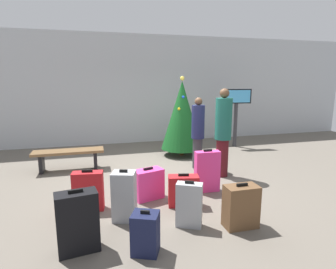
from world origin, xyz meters
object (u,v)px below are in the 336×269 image
at_px(traveller_0, 223,131).
at_px(traveller_1, 198,131).
at_px(suitcase_0, 189,205).
at_px(suitcase_5, 124,196).
at_px(suitcase_6, 145,233).
at_px(waiting_bench, 69,155).
at_px(flight_info_kiosk, 236,106).
at_px(holiday_tree, 182,115).
at_px(suitcase_7, 148,184).
at_px(suitcase_4, 183,191).
at_px(suitcase_3, 207,171).
at_px(suitcase_2, 78,222).
at_px(suitcase_8, 241,206).
at_px(suitcase_1, 88,191).

distance_m(traveller_0, traveller_1, 0.76).
xyz_separation_m(suitcase_0, suitcase_5, (-0.88, 0.44, 0.05)).
height_order(traveller_1, suitcase_0, traveller_1).
xyz_separation_m(suitcase_0, suitcase_6, (-0.73, -0.46, -0.07)).
bearing_deg(waiting_bench, flight_info_kiosk, 12.81).
relative_size(traveller_0, suitcase_0, 2.77).
bearing_deg(holiday_tree, suitcase_6, -113.49).
bearing_deg(suitcase_7, suitcase_6, -102.59).
height_order(traveller_0, suitcase_4, traveller_0).
height_order(holiday_tree, suitcase_4, holiday_tree).
height_order(flight_info_kiosk, suitcase_7, flight_info_kiosk).
height_order(traveller_1, suitcase_5, traveller_1).
distance_m(waiting_bench, suitcase_0, 3.67).
distance_m(suitcase_0, suitcase_3, 1.37).
xyz_separation_m(holiday_tree, suitcase_2, (-2.63, -3.96, -0.75)).
xyz_separation_m(holiday_tree, suitcase_8, (-0.39, -3.96, -0.82)).
relative_size(holiday_tree, suitcase_3, 2.66).
bearing_deg(suitcase_3, suitcase_1, -174.26).
xyz_separation_m(waiting_bench, suitcase_8, (2.58, -3.38, -0.05)).
bearing_deg(suitcase_3, waiting_bench, 142.40).
distance_m(traveller_1, suitcase_8, 2.83).
relative_size(flight_info_kiosk, suitcase_0, 2.62).
xyz_separation_m(flight_info_kiosk, suitcase_2, (-4.57, -4.49, -0.89)).
xyz_separation_m(suitcase_7, suitcase_8, (1.09, -1.31, 0.04)).
distance_m(flight_info_kiosk, suitcase_1, 5.67).
height_order(holiday_tree, suitcase_8, holiday_tree).
relative_size(suitcase_1, suitcase_6, 1.23).
xyz_separation_m(traveller_1, suitcase_8, (-0.39, -2.74, -0.59)).
bearing_deg(traveller_0, holiday_tree, 99.49).
relative_size(suitcase_4, suitcase_7, 0.98).
distance_m(suitcase_5, suitcase_8, 1.72).
height_order(suitcase_3, suitcase_5, suitcase_3).
height_order(holiday_tree, suitcase_2, holiday_tree).
relative_size(flight_info_kiosk, suitcase_2, 2.24).
bearing_deg(suitcase_5, suitcase_8, -22.07).
height_order(suitcase_3, suitcase_6, suitcase_3).
relative_size(suitcase_0, suitcase_7, 1.20).
distance_m(suitcase_0, suitcase_2, 1.54).
distance_m(suitcase_3, suitcase_5, 1.79).
bearing_deg(suitcase_0, suitcase_3, 56.16).
xyz_separation_m(waiting_bench, traveller_1, (2.97, -0.63, 0.53)).
bearing_deg(waiting_bench, suitcase_3, -37.60).
bearing_deg(suitcase_0, suitcase_8, -16.46).
distance_m(holiday_tree, suitcase_0, 3.99).
distance_m(flight_info_kiosk, suitcase_5, 5.57).
xyz_separation_m(waiting_bench, traveller_0, (3.29, -1.31, 0.65)).
relative_size(suitcase_1, suitcase_8, 1.03).
distance_m(waiting_bench, suitcase_7, 2.54).
xyz_separation_m(traveller_1, suitcase_6, (-1.83, -3.00, -0.64)).
xyz_separation_m(suitcase_2, suitcase_7, (1.14, 1.31, -0.12)).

